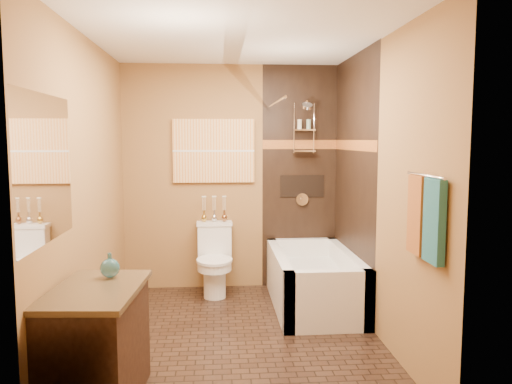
{
  "coord_description": "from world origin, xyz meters",
  "views": [
    {
      "loc": [
        -0.15,
        -4.09,
        1.67
      ],
      "look_at": [
        0.19,
        0.4,
        1.2
      ],
      "focal_mm": 35.0,
      "sensor_mm": 36.0,
      "label": 1
    }
  ],
  "objects": [
    {
      "name": "curtain_rod",
      "position": [
        0.4,
        0.75,
        2.02
      ],
      "size": [
        0.03,
        1.55,
        0.03
      ],
      "primitive_type": "cylinder",
      "rotation": [
        1.57,
        0.0,
        0.0
      ],
      "color": "silver",
      "rests_on": "wall_back"
    },
    {
      "name": "vanity_mirror",
      "position": [
        -1.19,
        -1.0,
        1.5
      ],
      "size": [
        0.01,
        1.0,
        0.9
      ],
      "primitive_type": "cube",
      "color": "white",
      "rests_on": "wall_left"
    },
    {
      "name": "towel_bar",
      "position": [
        1.15,
        -1.05,
        1.45
      ],
      "size": [
        0.02,
        0.55,
        0.02
      ],
      "primitive_type": "cylinder",
      "rotation": [
        1.57,
        0.0,
        0.0
      ],
      "color": "silver",
      "rests_on": "wall_right"
    },
    {
      "name": "wall_left",
      "position": [
        -1.2,
        0.0,
        1.25
      ],
      "size": [
        0.02,
        3.0,
        2.5
      ],
      "primitive_type": "cube",
      "color": "olive",
      "rests_on": "floor"
    },
    {
      "name": "sunset_painting",
      "position": [
        -0.19,
        1.48,
        1.55
      ],
      "size": [
        0.9,
        0.04,
        0.7
      ],
      "primitive_type": "cube",
      "color": "orange",
      "rests_on": "wall_back"
    },
    {
      "name": "alcove_tile_right",
      "position": [
        1.19,
        0.75,
        1.25
      ],
      "size": [
        0.01,
        1.5,
        2.5
      ],
      "primitive_type": "cube",
      "color": "black",
      "rests_on": "wall_right"
    },
    {
      "name": "mosaic_band_back",
      "position": [
        0.78,
        1.48,
        1.62
      ],
      "size": [
        0.85,
        0.01,
        0.1
      ],
      "primitive_type": "cube",
      "color": "#90421A",
      "rests_on": "alcove_tile_back"
    },
    {
      "name": "teal_bottle",
      "position": [
        -0.87,
        -0.77,
        0.84
      ],
      "size": [
        0.16,
        0.16,
        0.2
      ],
      "primitive_type": null,
      "rotation": [
        0.0,
        0.0,
        -0.34
      ],
      "color": "#256470",
      "rests_on": "vanity"
    },
    {
      "name": "shower_fixtures",
      "position": [
        0.8,
        1.38,
        1.67
      ],
      "size": [
        0.24,
        0.33,
        1.16
      ],
      "color": "silver",
      "rests_on": "floor"
    },
    {
      "name": "vanity",
      "position": [
        -0.92,
        -1.0,
        0.38
      ],
      "size": [
        0.59,
        0.89,
        0.76
      ],
      "rotation": [
        0.0,
        0.0,
        -0.07
      ],
      "color": "black",
      "rests_on": "floor"
    },
    {
      "name": "wall_back",
      "position": [
        0.0,
        1.5,
        1.25
      ],
      "size": [
        2.4,
        0.02,
        2.5
      ],
      "primitive_type": "cube",
      "color": "olive",
      "rests_on": "floor"
    },
    {
      "name": "bud_vases",
      "position": [
        -0.19,
        1.39,
        0.92
      ],
      "size": [
        0.28,
        0.06,
        0.28
      ],
      "color": "gold",
      "rests_on": "toilet"
    },
    {
      "name": "toilet",
      "position": [
        -0.19,
        1.22,
        0.39
      ],
      "size": [
        0.4,
        0.58,
        0.77
      ],
      "rotation": [
        0.0,
        0.0,
        0.03
      ],
      "color": "white",
      "rests_on": "floor"
    },
    {
      "name": "ceiling",
      "position": [
        0.0,
        0.0,
        2.5
      ],
      "size": [
        3.0,
        3.0,
        0.0
      ],
      "primitive_type": "plane",
      "color": "silver",
      "rests_on": "wall_back"
    },
    {
      "name": "mosaic_band_right",
      "position": [
        1.18,
        0.75,
        1.62
      ],
      "size": [
        0.01,
        1.5,
        0.1
      ],
      "primitive_type": "cube",
      "color": "#90421A",
      "rests_on": "alcove_tile_right"
    },
    {
      "name": "alcove_niche",
      "position": [
        0.8,
        1.48,
        1.15
      ],
      "size": [
        0.5,
        0.01,
        0.25
      ],
      "primitive_type": "cube",
      "color": "black",
      "rests_on": "alcove_tile_back"
    },
    {
      "name": "wall_front",
      "position": [
        0.0,
        -1.5,
        1.25
      ],
      "size": [
        2.4,
        0.02,
        2.5
      ],
      "primitive_type": "cube",
      "color": "olive",
      "rests_on": "floor"
    },
    {
      "name": "towel_teal",
      "position": [
        1.16,
        -1.18,
        1.18
      ],
      "size": [
        0.05,
        0.22,
        0.52
      ],
      "primitive_type": "cube",
      "color": "#1B4F5B",
      "rests_on": "towel_bar"
    },
    {
      "name": "towel_rust",
      "position": [
        1.16,
        -0.92,
        1.18
      ],
      "size": [
        0.05,
        0.22,
        0.52
      ],
      "primitive_type": "cube",
      "color": "#94541A",
      "rests_on": "towel_bar"
    },
    {
      "name": "wall_right",
      "position": [
        1.2,
        0.0,
        1.25
      ],
      "size": [
        0.02,
        3.0,
        2.5
      ],
      "primitive_type": "cube",
      "color": "olive",
      "rests_on": "floor"
    },
    {
      "name": "bathtub",
      "position": [
        0.8,
        0.75,
        0.22
      ],
      "size": [
        0.8,
        1.5,
        0.55
      ],
      "color": "white",
      "rests_on": "floor"
    },
    {
      "name": "floor",
      "position": [
        0.0,
        0.0,
        0.0
      ],
      "size": [
        3.0,
        3.0,
        0.0
      ],
      "primitive_type": "plane",
      "color": "black",
      "rests_on": "ground"
    },
    {
      "name": "alcove_tile_back",
      "position": [
        0.78,
        1.49,
        1.25
      ],
      "size": [
        0.85,
        0.01,
        2.5
      ],
      "primitive_type": "cube",
      "color": "black",
      "rests_on": "wall_back"
    }
  ]
}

